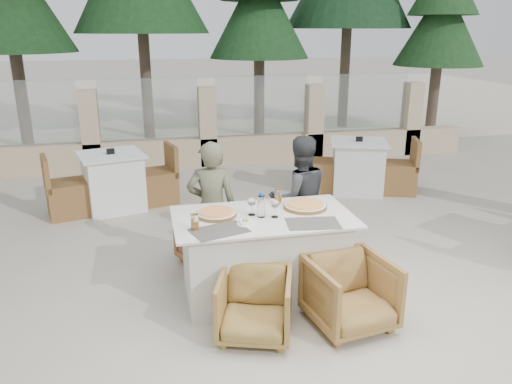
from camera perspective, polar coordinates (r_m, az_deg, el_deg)
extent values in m
plane|color=#BAB09E|center=(4.77, 2.20, -11.40)|extent=(80.00, 80.00, 0.00)
cube|color=beige|center=(18.20, -9.25, 10.41)|extent=(30.00, 16.00, 0.01)
cone|color=#1B401C|center=(11.28, -26.41, 18.33)|extent=(2.42, 2.42, 5.50)
cone|color=#1F4921|center=(11.51, 0.37, 18.80)|extent=(2.20, 2.20, 5.00)
cone|color=#214A21|center=(12.41, 20.30, 16.53)|extent=(1.98, 1.98, 4.50)
cube|color=#514C46|center=(4.12, -4.22, -4.43)|extent=(0.52, 0.42, 0.00)
cube|color=#545048|center=(4.29, 6.53, -3.58)|extent=(0.49, 0.36, 0.00)
cylinder|color=#DA4A1D|center=(4.44, -4.55, -2.47)|extent=(0.46, 0.46, 0.05)
cylinder|color=orange|center=(4.65, 5.63, -1.52)|extent=(0.51, 0.51, 0.05)
cylinder|color=#A7C0DC|center=(4.38, 0.60, -1.44)|extent=(0.08, 0.08, 0.23)
cylinder|color=orange|center=(4.15, -7.01, -3.42)|extent=(0.08, 0.08, 0.13)
cylinder|color=orange|center=(4.76, 2.54, -0.44)|extent=(0.08, 0.08, 0.14)
imported|color=brown|center=(5.23, -5.27, -5.47)|extent=(0.76, 0.76, 0.53)
imported|color=olive|center=(5.55, 4.83, -3.75)|extent=(0.82, 0.83, 0.59)
imported|color=olive|center=(4.05, -0.14, -12.85)|extent=(0.72, 0.73, 0.53)
imported|color=olive|center=(4.23, 10.72, -11.30)|extent=(0.73, 0.74, 0.59)
imported|color=#5D5D43|center=(4.97, -5.07, -1.75)|extent=(0.52, 0.38, 1.34)
imported|color=#35383A|center=(5.21, 4.98, -0.79)|extent=(0.66, 0.52, 1.34)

